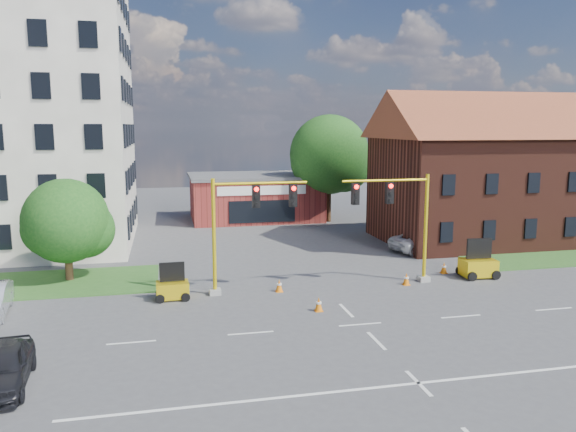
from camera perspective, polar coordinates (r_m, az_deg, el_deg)
The scene contains 17 objects.
ground at distance 26.03m, azimuth 7.34°, elevation -10.87°, with size 120.00×120.00×0.00m, color #464649.
grass_verge_ne at distance 42.40m, azimuth 26.56°, elevation -3.87°, with size 14.00×4.00×0.08m, color #2A5821.
lane_markings at distance 23.42m, azimuth 9.88°, elevation -13.25°, with size 60.00×36.00×0.01m, color silver, non-canonical shape.
brick_shop at distance 54.04m, azimuth -3.37°, elevation 1.99°, with size 12.40×8.40×4.30m.
townhouse_row at distance 47.17m, azimuth 21.74°, elevation 4.92°, with size 21.00×11.00×11.50m.
tree_large at distance 52.41m, azimuth 4.58°, elevation 5.97°, with size 7.69×7.32×9.93m.
tree_nw_front at distance 34.42m, azimuth -21.18°, elevation -0.68°, with size 5.08×4.83×5.94m.
signal_mast_west at distance 29.68m, azimuth -4.40°, elevation -0.50°, with size 5.30×0.60×6.20m.
signal_mast_east at distance 32.05m, azimuth 11.22°, elevation 0.07°, with size 5.30×0.60×6.20m.
trailer_west at distance 29.82m, azimuth -11.65°, elevation -7.19°, with size 1.68×1.15×1.87m.
trailer_east at distance 35.13m, azimuth 18.76°, elevation -4.81°, with size 2.03×1.42×2.24m.
cone_a at distance 27.50m, azimuth 3.13°, elevation -8.95°, with size 0.40×0.40×0.70m.
cone_b at distance 30.55m, azimuth -0.90°, elevation -7.08°, with size 0.40×0.40×0.70m.
cone_c at distance 32.49m, azimuth 11.93°, elevation -6.29°, with size 0.40×0.40×0.70m.
cone_d at distance 35.55m, azimuth 15.56°, elevation -5.09°, with size 0.40×0.40×0.70m.
pickup_white at distance 41.32m, azimuth 13.76°, elevation -2.50°, with size 2.41×5.23×1.45m, color white.
sedan_dark at distance 22.11m, azimuth -27.06°, elevation -13.47°, with size 1.77×4.39×1.50m, color black.
Camera 1 is at (-8.40, -22.98, 8.87)m, focal length 35.00 mm.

